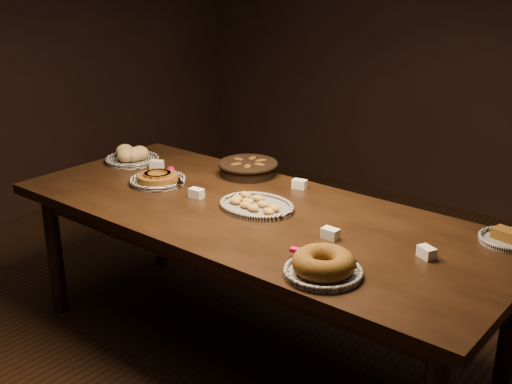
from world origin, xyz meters
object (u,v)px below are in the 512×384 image
Objects in this scene: apple_tart_plate at (158,179)px; bundt_cake_plate at (323,266)px; buffet_table at (255,226)px; madeleine_platter at (256,205)px.

apple_tart_plate is 0.92× the size of bundt_cake_plate.
buffet_table is 7.71× the size of apple_tart_plate.
buffet_table is 0.09m from madeleine_platter.
bundt_cake_plate is at bearing -29.29° from buffet_table.
apple_tart_plate is at bearing 164.52° from bundt_cake_plate.
bundt_cake_plate reaches higher than buffet_table.
bundt_cake_plate is (0.61, -0.36, 0.02)m from madeleine_platter.
madeleine_platter is 1.08× the size of bundt_cake_plate.
madeleine_platter is at bearing 148.69° from bundt_cake_plate.
buffet_table is at bearing 10.39° from apple_tart_plate.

